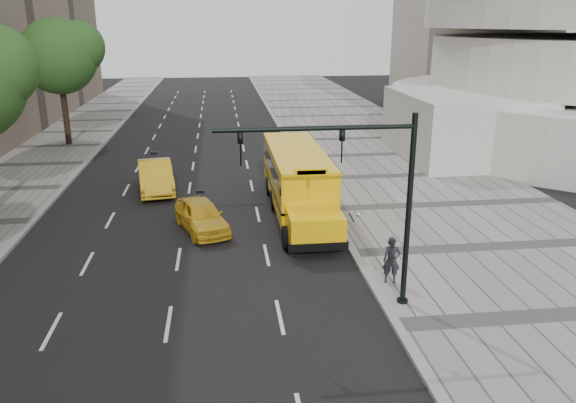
{
  "coord_description": "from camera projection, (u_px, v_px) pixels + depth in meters",
  "views": [
    {
      "loc": [
        0.83,
        -25.8,
        9.01
      ],
      "look_at": [
        3.5,
        -4.0,
        1.9
      ],
      "focal_mm": 35.0,
      "sensor_mm": 36.0,
      "label": 1
    }
  ],
  "objects": [
    {
      "name": "curb_far",
      "position": [
        33.0,
        222.0,
        26.1
      ],
      "size": [
        0.3,
        140.0,
        0.15
      ],
      "primitive_type": "cube",
      "color": "gray",
      "rests_on": "ground"
    },
    {
      "name": "school_bus",
      "position": [
        297.0,
        176.0,
        27.39
      ],
      "size": [
        2.96,
        11.56,
        3.19
      ],
      "color": "#FFBC07",
      "rests_on": "ground"
    },
    {
      "name": "taxi_near",
      "position": [
        201.0,
        216.0,
        25.0
      ],
      "size": [
        2.89,
        4.47,
        1.42
      ],
      "primitive_type": "imported",
      "rotation": [
        0.0,
        0.0,
        0.32
      ],
      "color": "gold",
      "rests_on": "ground"
    },
    {
      "name": "pedestrian",
      "position": [
        392.0,
        260.0,
        19.65
      ],
      "size": [
        0.68,
        0.52,
        1.69
      ],
      "primitive_type": "imported",
      "rotation": [
        0.0,
        0.0,
        -0.2
      ],
      "color": "#262329",
      "rests_on": "sidewalk_museum"
    },
    {
      "name": "sidewalk_museum",
      "position": [
        445.0,
        205.0,
        28.41
      ],
      "size": [
        12.0,
        140.0,
        0.15
      ],
      "primitive_type": "cube",
      "color": "gray",
      "rests_on": "ground"
    },
    {
      "name": "taxi_far",
      "position": [
        156.0,
        176.0,
        30.82
      ],
      "size": [
        2.51,
        5.25,
        1.66
      ],
      "primitive_type": "imported",
      "rotation": [
        0.0,
        0.0,
        0.15
      ],
      "color": "gold",
      "rests_on": "ground"
    },
    {
      "name": "curb_museum",
      "position": [
        328.0,
        210.0,
        27.71
      ],
      "size": [
        0.3,
        140.0,
        0.15
      ],
      "primitive_type": "cube",
      "color": "gray",
      "rests_on": "ground"
    },
    {
      "name": "traffic_signal",
      "position": [
        366.0,
        189.0,
        17.14
      ],
      "size": [
        6.18,
        0.36,
        6.4
      ],
      "color": "black",
      "rests_on": "ground"
    },
    {
      "name": "ground",
      "position": [
        206.0,
        216.0,
        27.04
      ],
      "size": [
        140.0,
        140.0,
        0.0
      ],
      "primitive_type": "plane",
      "color": "black",
      "rests_on": "ground"
    },
    {
      "name": "tree_c",
      "position": [
        60.0,
        55.0,
        40.26
      ],
      "size": [
        6.1,
        5.42,
        9.27
      ],
      "color": "black",
      "rests_on": "ground"
    }
  ]
}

